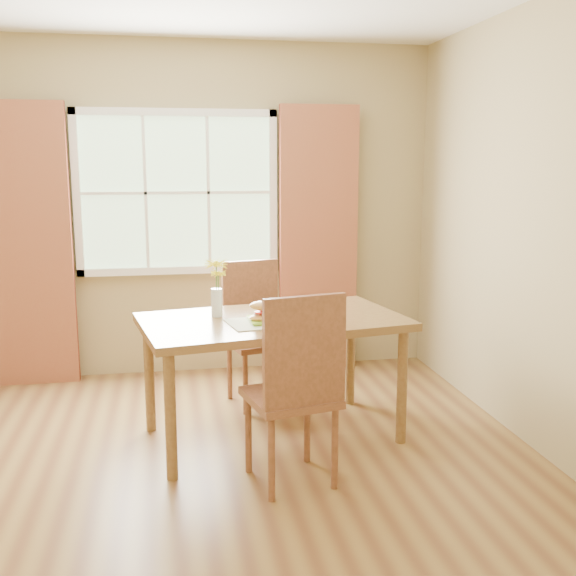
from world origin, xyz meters
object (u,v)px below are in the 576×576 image
Objects in this scene: chair_far at (255,325)px; water_glass at (310,309)px; flower_vase at (217,282)px; croissant_sandwich at (263,311)px; chair_near at (297,383)px; dining_table at (273,330)px.

water_glass is at bearing -85.78° from chair_far.
flower_vase is at bearing -130.82° from chair_far.
chair_near is at bearing -76.54° from croissant_sandwich.
chair_near is 1.05× the size of chair_far.
flower_vase is (-0.25, 0.25, 0.14)m from croissant_sandwich.
dining_table is 4.78× the size of flower_vase.
croissant_sandwich is 0.31m from water_glass.
chair_near reaches higher than chair_far.
croissant_sandwich is (-0.06, -0.85, 0.30)m from chair_far.
chair_far is at bearing 107.26° from water_glass.
croissant_sandwich reaches higher than water_glass.
flower_vase reaches higher than chair_far.
water_glass is 0.36× the size of flower_vase.
chair_near is at bearing -107.57° from water_glass.
dining_table is 13.12× the size of water_glass.
chair_near reaches higher than croissant_sandwich.
chair_far is 5.89× the size of croissant_sandwich.
dining_table is 9.94× the size of croissant_sandwich.
dining_table is at bearing -101.40° from chair_far.
chair_near is 0.72m from water_glass.
water_glass is (0.20, 0.64, 0.25)m from chair_near.
croissant_sandwich reaches higher than dining_table.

